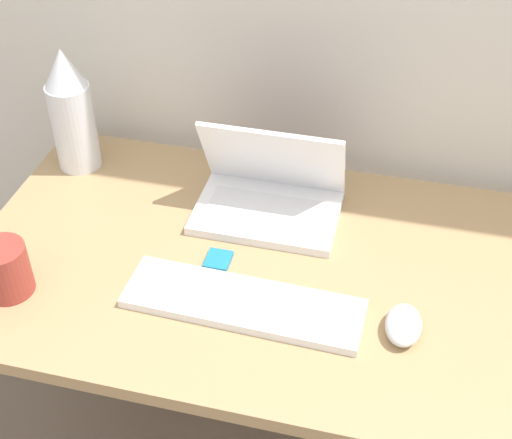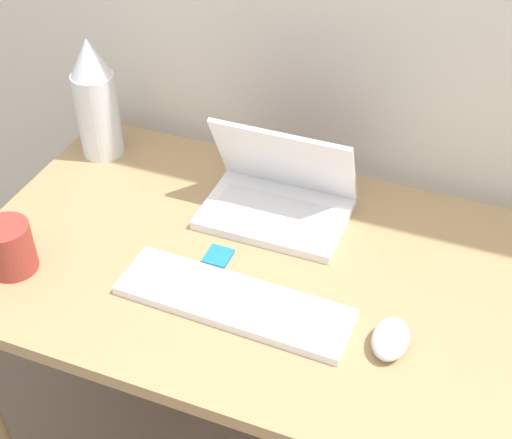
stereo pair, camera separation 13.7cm
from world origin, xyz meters
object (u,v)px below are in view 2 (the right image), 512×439
at_px(laptop, 278,195).
at_px(mp3_player, 218,257).
at_px(keyboard, 234,301).
at_px(mug, 9,248).
at_px(mouse, 391,339).
at_px(vase, 96,99).

height_order(laptop, mp3_player, laptop).
distance_m(laptop, mp3_player, 0.20).
height_order(keyboard, mug, mug).
bearing_deg(laptop, mouse, -42.32).
distance_m(laptop, vase, 0.49).
relative_size(keyboard, mouse, 4.42).
height_order(laptop, mouse, laptop).
height_order(keyboard, mouse, mouse).
distance_m(keyboard, mp3_player, 0.13).
bearing_deg(keyboard, vase, 143.95).
bearing_deg(vase, keyboard, -36.05).
relative_size(mouse, mug, 0.97).
height_order(laptop, mug, laptop).
relative_size(laptop, mouse, 2.99).
bearing_deg(keyboard, mug, -171.99).
relative_size(laptop, keyboard, 0.68).
height_order(vase, mp3_player, vase).
relative_size(vase, mug, 2.82).
distance_m(vase, mp3_player, 0.50).
bearing_deg(mp3_player, mug, -154.94).
bearing_deg(keyboard, laptop, 93.60).
xyz_separation_m(mp3_player, mug, (-0.36, -0.17, 0.05)).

